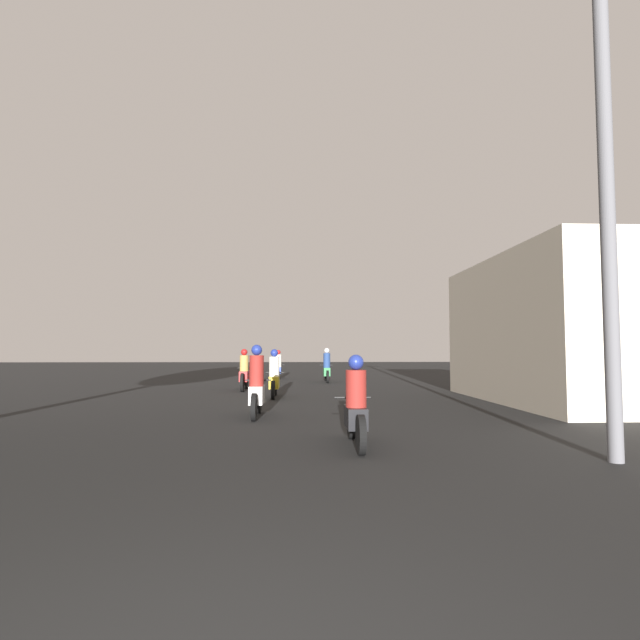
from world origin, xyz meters
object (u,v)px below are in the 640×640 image
object	(u,v)px
motorcycle_red	(244,374)
motorcycle_green	(327,368)
motorcycle_black	(356,409)
motorcycle_white	(257,388)
motorcycle_yellow	(274,378)
utility_pole_near	(605,151)
motorcycle_blue	(278,367)
building_right_near	(566,330)

from	to	relation	value
motorcycle_red	motorcycle_green	bearing A→B (deg)	56.03
motorcycle_black	motorcycle_white	world-z (taller)	motorcycle_white
motorcycle_white	motorcycle_yellow	xyz separation A→B (m)	(0.18, 4.59, -0.04)
motorcycle_black	utility_pole_near	distance (m)	5.11
utility_pole_near	motorcycle_black	bearing A→B (deg)	159.56
motorcycle_black	utility_pole_near	size ratio (longest dim) A/B	0.23
motorcycle_blue	building_right_near	world-z (taller)	building_right_near
motorcycle_red	motorcycle_blue	xyz separation A→B (m)	(0.97, 7.37, -0.01)
motorcycle_yellow	motorcycle_blue	size ratio (longest dim) A/B	1.03
utility_pole_near	motorcycle_white	bearing A→B (deg)	137.63
motorcycle_yellow	motorcycle_green	size ratio (longest dim) A/B	0.99
motorcycle_white	motorcycle_blue	size ratio (longest dim) A/B	0.97
motorcycle_yellow	utility_pole_near	world-z (taller)	utility_pole_near
motorcycle_green	utility_pole_near	bearing A→B (deg)	-79.45
motorcycle_blue	motorcycle_red	bearing A→B (deg)	-87.59
motorcycle_black	motorcycle_yellow	xyz separation A→B (m)	(-1.65, 8.06, 0.03)
motorcycle_blue	utility_pole_near	size ratio (longest dim) A/B	0.24
motorcycle_white	motorcycle_green	xyz separation A→B (m)	(2.26, 12.04, -0.01)
motorcycle_white	utility_pole_near	distance (m)	7.86
motorcycle_yellow	motorcycle_red	bearing A→B (deg)	104.43
utility_pole_near	motorcycle_blue	bearing A→B (deg)	105.14
motorcycle_black	motorcycle_yellow	distance (m)	8.22
motorcycle_blue	utility_pole_near	world-z (taller)	utility_pole_near
motorcycle_black	motorcycle_white	size ratio (longest dim) A/B	0.99
motorcycle_yellow	motorcycle_red	world-z (taller)	motorcycle_red
motorcycle_black	utility_pole_near	bearing A→B (deg)	-24.57
motorcycle_white	utility_pole_near	bearing A→B (deg)	-45.40
building_right_near	utility_pole_near	xyz separation A→B (m)	(-3.52, -7.52, 2.16)
motorcycle_black	motorcycle_white	distance (m)	3.92
motorcycle_yellow	building_right_near	size ratio (longest dim) A/B	0.26
motorcycle_red	motorcycle_green	size ratio (longest dim) A/B	0.97
motorcycle_black	motorcycle_blue	xyz separation A→B (m)	(-1.93, 18.24, 0.03)
motorcycle_blue	utility_pole_near	bearing A→B (deg)	-64.98
motorcycle_green	utility_pole_near	world-z (taller)	utility_pole_near
motorcycle_yellow	motorcycle_green	world-z (taller)	motorcycle_green
motorcycle_red	utility_pole_near	bearing A→B (deg)	-61.03
motorcycle_white	motorcycle_yellow	distance (m)	4.59
motorcycle_white	motorcycle_blue	bearing A→B (deg)	87.37
building_right_near	utility_pole_near	world-z (taller)	utility_pole_near
motorcycle_red	motorcycle_white	bearing A→B (deg)	-80.05
motorcycle_yellow	utility_pole_near	bearing A→B (deg)	-71.23
motorcycle_white	building_right_near	xyz separation A→B (m)	(8.69, 2.81, 1.43)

